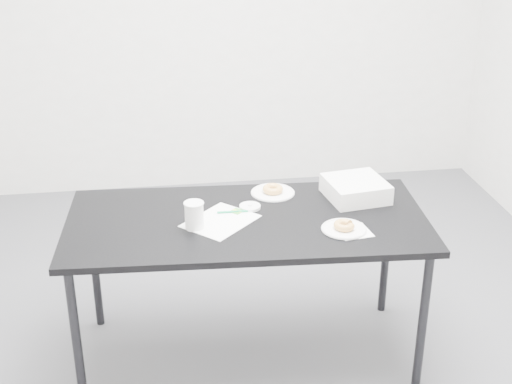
{
  "coord_description": "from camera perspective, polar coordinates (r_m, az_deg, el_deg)",
  "views": [
    {
      "loc": [
        -0.43,
        -3.04,
        2.22
      ],
      "look_at": [
        0.02,
        0.02,
        0.81
      ],
      "focal_mm": 50.0,
      "sensor_mm": 36.0,
      "label": 1
    }
  ],
  "objects": [
    {
      "name": "plate_near",
      "position": [
        3.19,
        7.05,
        -2.95
      ],
      "size": [
        0.2,
        0.2,
        0.01
      ],
      "primitive_type": "cylinder",
      "color": "silver",
      "rests_on": "napkin"
    },
    {
      "name": "floor",
      "position": [
        3.79,
        -0.31,
        -11.34
      ],
      "size": [
        4.0,
        4.0,
        0.0
      ],
      "primitive_type": "plane",
      "color": "#47474B",
      "rests_on": "ground"
    },
    {
      "name": "napkin",
      "position": [
        3.18,
        7.83,
        -3.15
      ],
      "size": [
        0.16,
        0.16,
        0.0
      ],
      "primitive_type": "cube",
      "rotation": [
        0.0,
        0.0,
        0.15
      ],
      "color": "white",
      "rests_on": "table"
    },
    {
      "name": "table",
      "position": [
        3.29,
        -0.73,
        -3.04
      ],
      "size": [
        1.7,
        0.87,
        0.75
      ],
      "rotation": [
        0.0,
        0.0,
        -0.06
      ],
      "color": "black",
      "rests_on": "floor"
    },
    {
      "name": "bakery_box",
      "position": [
        3.49,
        7.97,
        0.24
      ],
      "size": [
        0.31,
        0.31,
        0.09
      ],
      "primitive_type": "cube",
      "rotation": [
        0.0,
        0.0,
        0.15
      ],
      "color": "silver",
      "rests_on": "table"
    },
    {
      "name": "cup_lid",
      "position": [
        3.37,
        -0.48,
        -1.18
      ],
      "size": [
        0.1,
        0.1,
        0.01
      ],
      "primitive_type": "cylinder",
      "color": "silver",
      "rests_on": "table"
    },
    {
      "name": "donut_near",
      "position": [
        3.18,
        7.07,
        -2.66
      ],
      "size": [
        0.1,
        0.1,
        0.03
      ],
      "primitive_type": "torus",
      "rotation": [
        0.0,
        0.0,
        0.01
      ],
      "color": "#BE8A3C",
      "rests_on": "plate_near"
    },
    {
      "name": "logo_patch",
      "position": [
        3.33,
        -1.55,
        -1.55
      ],
      "size": [
        0.07,
        0.07,
        0.0
      ],
      "primitive_type": "cube",
      "rotation": [
        0.0,
        0.0,
        -0.77
      ],
      "color": "green",
      "rests_on": "scorecard"
    },
    {
      "name": "scorecard",
      "position": [
        3.25,
        -2.86,
        -2.34
      ],
      "size": [
        0.39,
        0.39,
        0.0
      ],
      "primitive_type": "cube",
      "rotation": [
        0.0,
        0.0,
        -0.77
      ],
      "color": "white",
      "rests_on": "table"
    },
    {
      "name": "donut_far",
      "position": [
        3.51,
        1.35,
        0.24
      ],
      "size": [
        0.1,
        0.1,
        0.03
      ],
      "primitive_type": "torus",
      "rotation": [
        0.0,
        0.0,
        0.01
      ],
      "color": "#BE8A3C",
      "rests_on": "plate_far"
    },
    {
      "name": "plate_far",
      "position": [
        3.52,
        1.35,
        -0.05
      ],
      "size": [
        0.22,
        0.22,
        0.01
      ],
      "primitive_type": "cylinder",
      "color": "silver",
      "rests_on": "table"
    },
    {
      "name": "wall_back",
      "position": [
        5.14,
        -3.57,
        14.69
      ],
      "size": [
        4.0,
        0.02,
        2.7
      ],
      "primitive_type": "cube",
      "color": "silver",
      "rests_on": "floor"
    },
    {
      "name": "pen",
      "position": [
        3.32,
        -1.88,
        -1.58
      ],
      "size": [
        0.14,
        0.01,
        0.01
      ],
      "primitive_type": "cylinder",
      "rotation": [
        0.0,
        1.57,
        -0.02
      ],
      "color": "#0B8350",
      "rests_on": "scorecard"
    },
    {
      "name": "coffee_cup",
      "position": [
        3.17,
        -4.97,
        -1.86
      ],
      "size": [
        0.08,
        0.08,
        0.13
      ],
      "primitive_type": "cylinder",
      "color": "white",
      "rests_on": "table"
    }
  ]
}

